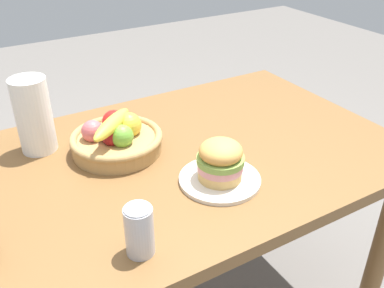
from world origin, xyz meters
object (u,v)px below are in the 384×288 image
(sandwich, at_px, (220,160))
(fruit_basket, at_px, (116,138))
(soda_can, at_px, (139,231))
(paper_towel_roll, at_px, (34,115))
(plate, at_px, (220,179))

(sandwich, xyz_separation_m, fruit_basket, (-0.19, 0.30, -0.02))
(sandwich, height_order, fruit_basket, fruit_basket)
(sandwich, distance_m, soda_can, 0.34)
(soda_can, xyz_separation_m, paper_towel_roll, (-0.09, 0.58, 0.06))
(plate, height_order, soda_can, soda_can)
(paper_towel_roll, bearing_deg, soda_can, -81.57)
(sandwich, relative_size, paper_towel_roll, 0.56)
(sandwich, distance_m, fruit_basket, 0.36)
(soda_can, bearing_deg, fruit_basket, 74.62)
(soda_can, distance_m, fruit_basket, 0.46)
(plate, distance_m, fruit_basket, 0.36)
(soda_can, bearing_deg, sandwich, 24.36)
(soda_can, bearing_deg, paper_towel_roll, 98.43)
(plate, relative_size, fruit_basket, 0.80)
(plate, bearing_deg, sandwich, 0.00)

